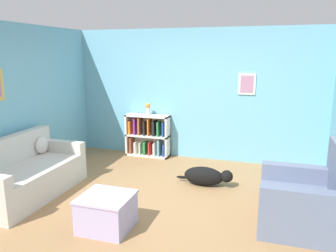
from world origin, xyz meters
TOP-DOWN VIEW (x-y plane):
  - ground_plane at (0.00, 0.00)m, footprint 14.00×14.00m
  - wall_back at (0.00, 2.25)m, footprint 5.60×0.13m
  - wall_left at (-2.55, -0.00)m, footprint 0.13×5.00m
  - couch at (-2.01, -0.37)m, footprint 0.86×1.81m
  - bookshelf at (-0.96, 2.05)m, footprint 0.91×0.29m
  - recliner_chair at (1.96, -0.11)m, footprint 1.00×1.02m
  - coffee_table at (-0.39, -0.88)m, footprint 0.62×0.58m
  - dog at (0.52, 0.81)m, footprint 0.95×0.28m
  - vase at (-0.95, 2.04)m, footprint 0.11×0.11m

SIDE VIEW (x-z plane):
  - ground_plane at x=0.00m, z-range 0.00..0.00m
  - dog at x=0.52m, z-range 0.00..0.32m
  - coffee_table at x=-0.39m, z-range 0.01..0.45m
  - couch at x=-2.01m, z-range -0.12..0.76m
  - recliner_chair at x=1.96m, z-range -0.18..0.89m
  - bookshelf at x=-0.96m, z-range -0.02..0.86m
  - vase at x=-0.95m, z-range 0.89..1.14m
  - wall_back at x=0.00m, z-range 0.00..2.60m
  - wall_left at x=-2.55m, z-range 0.00..2.60m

